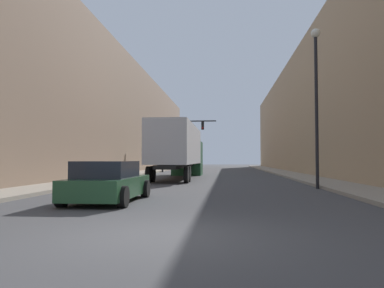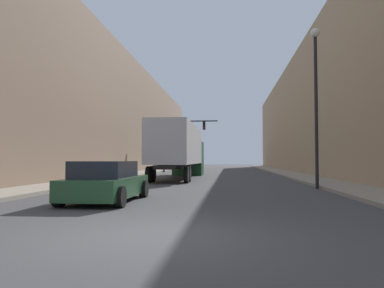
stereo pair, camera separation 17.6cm
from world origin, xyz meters
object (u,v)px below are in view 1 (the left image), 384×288
at_px(traffic_signal_gantry, 177,134).
at_px(street_lamp, 316,87).
at_px(sedan_car, 108,182).
at_px(semi_truck, 180,149).

relative_size(traffic_signal_gantry, street_lamp, 0.78).
height_order(sedan_car, traffic_signal_gantry, traffic_signal_gantry).
height_order(semi_truck, sedan_car, semi_truck).
bearing_deg(street_lamp, sedan_car, -142.98).
height_order(sedan_car, street_lamp, street_lamp).
bearing_deg(sedan_car, semi_truck, 88.45).
bearing_deg(street_lamp, traffic_signal_gantry, 113.25).
distance_m(sedan_car, street_lamp, 11.20).
xyz_separation_m(traffic_signal_gantry, street_lamp, (9.77, -22.75, 0.62)).
relative_size(sedan_car, traffic_signal_gantry, 0.71).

